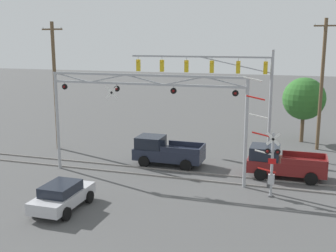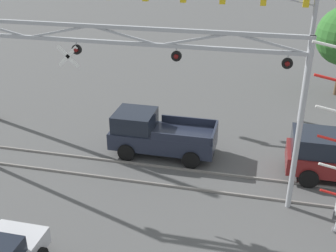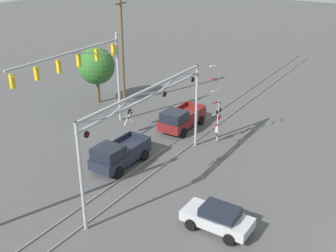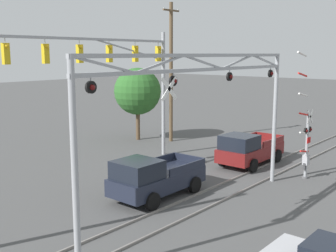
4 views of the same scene
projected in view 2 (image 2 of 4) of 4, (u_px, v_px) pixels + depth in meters
The scene contains 5 objects.
rail_track_near at pixel (133, 181), 18.22m from camera, with size 80.00×0.08×0.10m, color gray.
rail_track_far at pixel (143, 164), 19.48m from camera, with size 80.00×0.08×0.10m, color gray.
crossing_gantry at pixel (126, 74), 15.85m from camera, with size 13.19×0.26×6.81m.
traffic_signal_span at pixel (246, 12), 22.10m from camera, with size 11.67×0.39×8.19m.
pickup_truck_lead at pixel (157, 134), 20.20m from camera, with size 4.99×2.33×2.04m.
Camera 2 is at (5.01, 0.32, 10.05)m, focal length 45.00 mm.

